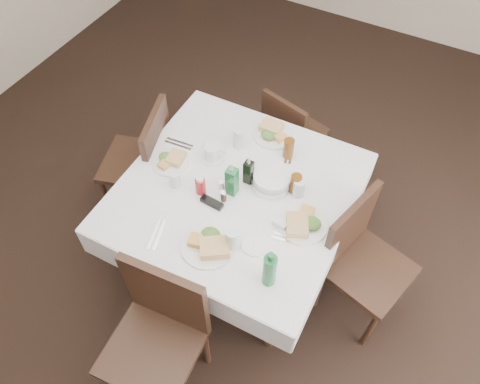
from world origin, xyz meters
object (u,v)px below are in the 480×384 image
(water_w, at_px, (175,179))
(chair_east, at_px, (359,254))
(oil_cruet_dark, at_px, (249,171))
(oil_cruet_green, at_px, (232,180))
(chair_north, at_px, (290,131))
(water_e, at_px, (299,188))
(chair_west, at_px, (146,157))
(dining_table, at_px, (236,197))
(water_n, at_px, (239,138))
(bread_basket, at_px, (272,180))
(ketchup_bottle, at_px, (200,185))
(coffee_mug, at_px, (213,153))
(chair_south, at_px, (159,329))
(water_s, at_px, (233,239))
(green_bottle, at_px, (270,270))

(water_w, bearing_deg, chair_east, 10.42)
(oil_cruet_dark, bearing_deg, water_w, -147.30)
(oil_cruet_green, bearing_deg, chair_north, 90.66)
(chair_north, height_order, water_e, water_e)
(chair_east, distance_m, chair_west, 1.59)
(dining_table, bearing_deg, water_w, -156.84)
(water_n, xyz_separation_m, oil_cruet_dark, (0.19, -0.24, 0.02))
(chair_east, height_order, water_n, chair_east)
(bread_basket, xyz_separation_m, ketchup_bottle, (-0.35, -0.25, 0.02))
(bread_basket, relative_size, coffee_mug, 1.69)
(water_e, bearing_deg, water_w, -157.33)
(chair_south, xyz_separation_m, bread_basket, (0.15, 1.03, 0.23))
(chair_west, height_order, water_e, chair_west)
(oil_cruet_dark, bearing_deg, dining_table, -110.16)
(chair_north, height_order, water_s, water_s)
(green_bottle, bearing_deg, oil_cruet_dark, 126.61)
(chair_north, relative_size, chair_west, 0.87)
(chair_south, distance_m, water_s, 0.62)
(chair_south, bearing_deg, ketchup_bottle, 104.12)
(water_w, distance_m, oil_cruet_dark, 0.44)
(chair_north, distance_m, water_n, 0.68)
(ketchup_bottle, bearing_deg, bread_basket, 36.20)
(chair_east, relative_size, ketchup_bottle, 7.11)
(chair_east, relative_size, coffee_mug, 6.37)
(chair_east, height_order, ketchup_bottle, chair_east)
(dining_table, relative_size, oil_cruet_dark, 6.44)
(coffee_mug, bearing_deg, chair_west, -175.18)
(oil_cruet_dark, xyz_separation_m, oil_cruet_green, (-0.05, -0.12, 0.02))
(bread_basket, bearing_deg, water_e, -0.03)
(water_e, xyz_separation_m, coffee_mug, (-0.59, 0.01, -0.01))
(water_e, distance_m, oil_cruet_dark, 0.31)
(water_w, relative_size, green_bottle, 0.42)
(dining_table, relative_size, green_bottle, 5.09)
(chair_west, bearing_deg, water_s, -25.53)
(chair_south, bearing_deg, chair_north, 91.31)
(chair_east, relative_size, chair_west, 1.01)
(chair_south, distance_m, green_bottle, 0.68)
(water_n, height_order, ketchup_bottle, water_n)
(ketchup_bottle, distance_m, coffee_mug, 0.27)
(water_n, bearing_deg, coffee_mug, -117.46)
(chair_north, distance_m, water_e, 0.91)
(coffee_mug, bearing_deg, water_n, 62.54)
(coffee_mug, xyz_separation_m, green_bottle, (0.69, -0.60, 0.07))
(dining_table, xyz_separation_m, water_n, (-0.16, 0.33, 0.15))
(dining_table, height_order, water_e, water_e)
(water_n, relative_size, oil_cruet_dark, 0.67)
(water_n, bearing_deg, chair_south, -81.92)
(ketchup_bottle, bearing_deg, chair_south, -75.88)
(coffee_mug, bearing_deg, ketchup_bottle, -74.82)
(dining_table, height_order, ketchup_bottle, ketchup_bottle)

